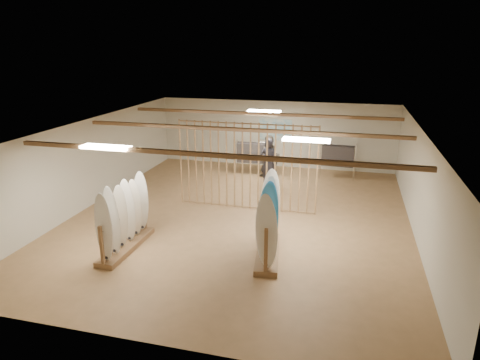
% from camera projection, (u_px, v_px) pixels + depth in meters
% --- Properties ---
extents(floor, '(12.00, 12.00, 0.00)m').
position_uv_depth(floor, '(240.00, 217.00, 13.08)').
color(floor, '#A37A4F').
rests_on(floor, ground).
extents(ceiling, '(12.00, 12.00, 0.00)m').
position_uv_depth(ceiling, '(240.00, 127.00, 12.23)').
color(ceiling, gray).
rests_on(ceiling, ground).
extents(wall_back, '(12.00, 0.00, 12.00)m').
position_uv_depth(wall_back, '(275.00, 134.00, 18.19)').
color(wall_back, beige).
rests_on(wall_back, ground).
extents(wall_front, '(12.00, 0.00, 12.00)m').
position_uv_depth(wall_front, '(150.00, 274.00, 7.12)').
color(wall_front, beige).
rests_on(wall_front, ground).
extents(wall_left, '(0.00, 12.00, 12.00)m').
position_uv_depth(wall_left, '(91.00, 162.00, 13.85)').
color(wall_left, beige).
rests_on(wall_left, ground).
extents(wall_right, '(0.00, 12.00, 12.00)m').
position_uv_depth(wall_right, '(420.00, 187.00, 11.47)').
color(wall_right, beige).
rests_on(wall_right, ground).
extents(ceiling_slats, '(9.50, 6.12, 0.10)m').
position_uv_depth(ceiling_slats, '(240.00, 130.00, 12.26)').
color(ceiling_slats, brown).
rests_on(ceiling_slats, ground).
extents(light_panels, '(1.20, 0.35, 0.06)m').
position_uv_depth(light_panels, '(240.00, 129.00, 12.25)').
color(light_panels, white).
rests_on(light_panels, ground).
extents(bamboo_partition, '(4.45, 0.05, 2.78)m').
position_uv_depth(bamboo_partition, '(246.00, 166.00, 13.40)').
color(bamboo_partition, '#A37C4F').
rests_on(bamboo_partition, ground).
extents(poster, '(1.40, 0.03, 0.90)m').
position_uv_depth(poster, '(275.00, 130.00, 18.12)').
color(poster, '#3896C6').
rests_on(poster, ground).
extents(rack_left, '(0.51, 2.25, 1.81)m').
position_uv_depth(rack_left, '(125.00, 227.00, 10.90)').
color(rack_left, brown).
rests_on(rack_left, floor).
extents(rack_right, '(0.83, 2.14, 1.99)m').
position_uv_depth(rack_right, '(268.00, 232.00, 10.47)').
color(rack_right, brown).
rests_on(rack_right, floor).
extents(clothing_rack_a, '(1.29, 0.40, 1.39)m').
position_uv_depth(clothing_rack_a, '(252.00, 153.00, 17.14)').
color(clothing_rack_a, silver).
rests_on(clothing_rack_a, floor).
extents(clothing_rack_b, '(1.31, 0.40, 1.41)m').
position_uv_depth(clothing_rack_b, '(338.00, 156.00, 16.61)').
color(clothing_rack_b, silver).
rests_on(clothing_rack_b, floor).
extents(shopper_a, '(0.85, 0.66, 2.06)m').
position_uv_depth(shopper_a, '(269.00, 159.00, 15.65)').
color(shopper_a, '#2A2A32').
rests_on(shopper_a, floor).
extents(shopper_b, '(0.96, 0.76, 1.91)m').
position_uv_depth(shopper_b, '(270.00, 154.00, 16.72)').
color(shopper_b, '#36312A').
rests_on(shopper_b, floor).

